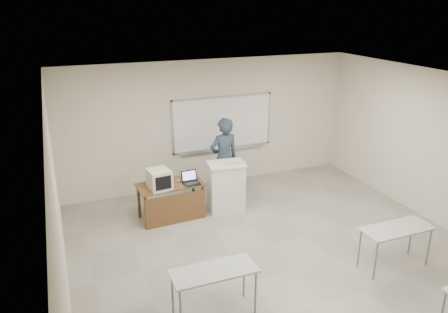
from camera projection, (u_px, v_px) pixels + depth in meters
name	position (u px, v px, depth m)	size (l,w,h in m)	color
floor	(294.00, 271.00, 7.25)	(7.00, 8.00, 0.01)	gray
whiteboard	(223.00, 124.00, 10.32)	(2.48, 0.10, 1.31)	white
student_desks	(348.00, 283.00, 5.85)	(4.40, 2.20, 0.73)	#ADADA7
instructor_desk	(172.00, 196.00, 8.77)	(1.31, 0.66, 0.75)	brown
podium	(226.00, 187.00, 9.19)	(0.75, 0.55, 1.06)	white
crt_monitor	(159.00, 179.00, 8.53)	(0.42, 0.47, 0.40)	#BEB99F
laptop	(191.00, 180.00, 8.80)	(0.33, 0.30, 0.24)	black
mouse	(179.00, 180.00, 8.89)	(0.11, 0.07, 0.04)	#9B9DA2
keyboard	(235.00, 164.00, 8.95)	(0.43, 0.14, 0.02)	#BEB99F
presenter	(224.00, 159.00, 9.62)	(0.68, 0.45, 1.87)	black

